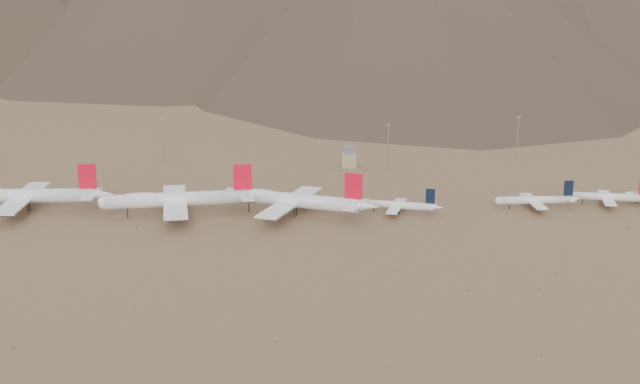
{
  "coord_description": "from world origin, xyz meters",
  "views": [
    {
      "loc": [
        0.96,
        -367.63,
        110.61
      ],
      "look_at": [
        11.46,
        30.0,
        8.63
      ],
      "focal_mm": 50.0,
      "sensor_mm": 36.0,
      "label": 1
    }
  ],
  "objects_px": {
    "widebody_west": "(26,196)",
    "narrowbody_b": "(537,200)",
    "widebody_east": "(293,200)",
    "narrowbody_a": "(400,205)",
    "widebody_centre": "(178,199)",
    "control_tower": "(349,158)"
  },
  "relations": [
    {
      "from": "widebody_west",
      "to": "narrowbody_b",
      "type": "relative_size",
      "value": 1.85
    },
    {
      "from": "widebody_centre",
      "to": "widebody_east",
      "type": "distance_m",
      "value": 51.89
    },
    {
      "from": "widebody_centre",
      "to": "control_tower",
      "type": "relative_size",
      "value": 6.39
    },
    {
      "from": "narrowbody_b",
      "to": "control_tower",
      "type": "distance_m",
      "value": 122.76
    },
    {
      "from": "widebody_east",
      "to": "narrowbody_a",
      "type": "relative_size",
      "value": 1.9
    },
    {
      "from": "widebody_centre",
      "to": "narrowbody_a",
      "type": "distance_m",
      "value": 100.45
    },
    {
      "from": "narrowbody_b",
      "to": "control_tower",
      "type": "height_order",
      "value": "narrowbody_b"
    },
    {
      "from": "widebody_east",
      "to": "narrowbody_b",
      "type": "distance_m",
      "value": 113.58
    },
    {
      "from": "widebody_west",
      "to": "widebody_centre",
      "type": "bearing_deg",
      "value": -6.78
    },
    {
      "from": "widebody_west",
      "to": "narrowbody_b",
      "type": "height_order",
      "value": "widebody_west"
    },
    {
      "from": "widebody_west",
      "to": "widebody_centre",
      "type": "distance_m",
      "value": 71.49
    },
    {
      "from": "widebody_west",
      "to": "widebody_east",
      "type": "xyz_separation_m",
      "value": [
        122.79,
        -10.91,
        -0.08
      ]
    },
    {
      "from": "widebody_centre",
      "to": "control_tower",
      "type": "height_order",
      "value": "widebody_centre"
    },
    {
      "from": "widebody_west",
      "to": "control_tower",
      "type": "relative_size",
      "value": 6.29
    },
    {
      "from": "widebody_centre",
      "to": "narrowbody_a",
      "type": "height_order",
      "value": "widebody_centre"
    },
    {
      "from": "control_tower",
      "to": "narrowbody_b",
      "type": "bearing_deg",
      "value": -47.86
    },
    {
      "from": "widebody_centre",
      "to": "control_tower",
      "type": "distance_m",
      "value": 128.48
    },
    {
      "from": "widebody_east",
      "to": "narrowbody_a",
      "type": "bearing_deg",
      "value": 24.9
    },
    {
      "from": "narrowbody_b",
      "to": "widebody_west",
      "type": "bearing_deg",
      "value": 177.55
    },
    {
      "from": "widebody_east",
      "to": "narrowbody_a",
      "type": "distance_m",
      "value": 48.73
    },
    {
      "from": "narrowbody_a",
      "to": "narrowbody_b",
      "type": "distance_m",
      "value": 64.96
    },
    {
      "from": "widebody_west",
      "to": "control_tower",
      "type": "distance_m",
      "value": 177.77
    }
  ]
}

